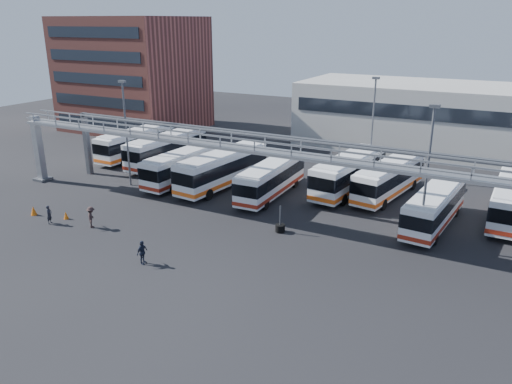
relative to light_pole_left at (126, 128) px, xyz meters
The scene contains 22 objects.
ground 18.78m from the light_pole_left, 26.57° to the right, with size 140.00×140.00×0.00m, color black.
gantry 16.14m from the light_pole_left, ahead, with size 51.40×5.15×7.10m.
apartment_building 28.52m from the light_pole_left, 129.29° to the left, with size 18.00×15.00×16.00m, color brown.
warehouse 41.07m from the light_pole_left, 46.97° to the left, with size 42.00×14.00×8.00m, color #9E9E99.
light_pole_left is the anchor object (origin of this frame).
light_pole_mid 28.02m from the light_pole_left, ahead, with size 0.70×0.35×10.21m.
light_pole_back 24.41m from the light_pole_left, 34.99° to the left, with size 0.70×0.35×10.21m.
bus_0 11.13m from the light_pole_left, 126.94° to the left, with size 2.94×11.27×3.40m.
bus_1 8.61m from the light_pole_left, 99.55° to the left, with size 3.10×11.49×3.46m.
bus_2 6.70m from the light_pole_left, 38.12° to the left, with size 3.04×10.88×3.27m.
bus_3 9.94m from the light_pole_left, 24.16° to the left, with size 3.84×11.80×3.52m.
bus_4 14.73m from the light_pole_left, 14.68° to the left, with size 2.69×10.53×3.18m.
bus_5 21.64m from the light_pole_left, 22.67° to the left, with size 3.93×11.83×3.53m.
bus_6 25.15m from the light_pole_left, 20.11° to the left, with size 4.23×11.03×3.27m.
bus_7 28.71m from the light_pole_left, ahead, with size 3.33×10.44×3.11m.
bus_8 34.49m from the light_pole_left, 12.52° to the left, with size 2.82×10.98×3.32m.
pedestrian_a 11.82m from the light_pole_left, 84.57° to the right, with size 0.56×0.37×1.54m, color black.
pedestrian_c 11.76m from the light_pole_left, 64.62° to the right, with size 1.11×0.64×1.72m, color #312221.
pedestrian_d 18.25m from the light_pole_left, 46.01° to the right, with size 0.98×0.41×1.67m, color #1C2232.
cone_left 11.49m from the light_pole_left, 99.60° to the right, with size 0.49×0.49×0.79m, color #DB610C.
cone_right 10.92m from the light_pole_left, 81.64° to the right, with size 0.40×0.40×0.63m, color #DB610C.
tire_stack 19.15m from the light_pole_left, 10.98° to the right, with size 0.75×0.75×2.15m.
Camera 1 is at (17.05, -27.62, 15.47)m, focal length 35.00 mm.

